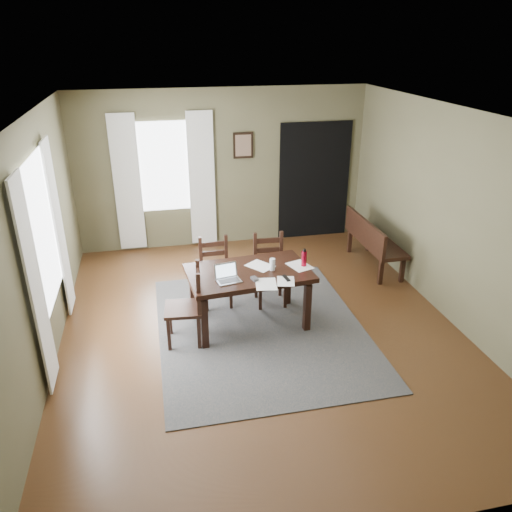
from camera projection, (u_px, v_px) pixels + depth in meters
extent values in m
cube|color=#492C16|center=(261.00, 329.00, 6.47)|extent=(5.00, 6.00, 0.01)
cube|color=brown|center=(223.00, 169.00, 8.58)|extent=(5.00, 0.02, 2.70)
cube|color=brown|center=(363.00, 397.00, 3.24)|extent=(5.00, 0.02, 2.70)
cube|color=brown|center=(38.00, 249.00, 5.43)|extent=(0.02, 6.00, 2.70)
cube|color=brown|center=(451.00, 217.00, 6.39)|extent=(0.02, 6.00, 2.70)
cube|color=white|center=(262.00, 115.00, 5.35)|extent=(5.00, 6.00, 0.02)
cube|color=#3E3E3E|center=(261.00, 328.00, 6.46)|extent=(2.60, 3.20, 0.01)
cube|color=black|center=(249.00, 273.00, 6.26)|extent=(1.60, 1.05, 0.06)
cube|color=black|center=(249.00, 277.00, 6.29)|extent=(1.43, 0.87, 0.05)
cube|color=black|center=(204.00, 324.00, 5.94)|extent=(0.09, 0.09, 0.65)
cube|color=black|center=(193.00, 296.00, 6.56)|extent=(0.09, 0.09, 0.65)
cube|color=black|center=(307.00, 307.00, 6.30)|extent=(0.09, 0.09, 0.65)
cube|color=black|center=(287.00, 282.00, 6.92)|extent=(0.09, 0.09, 0.65)
cube|color=black|center=(183.00, 309.00, 6.01)|extent=(0.48, 0.48, 0.04)
cube|color=black|center=(170.00, 319.00, 6.25)|extent=(0.05, 0.05, 0.43)
cube|color=black|center=(199.00, 317.00, 6.29)|extent=(0.05, 0.05, 0.43)
cube|color=black|center=(169.00, 334.00, 5.93)|extent=(0.05, 0.05, 0.43)
cube|color=black|center=(199.00, 333.00, 5.97)|extent=(0.05, 0.05, 0.43)
cube|color=black|center=(198.00, 280.00, 6.09)|extent=(0.05, 0.05, 0.54)
cube|color=black|center=(199.00, 295.00, 5.75)|extent=(0.05, 0.05, 0.54)
cube|color=black|center=(199.00, 298.00, 5.98)|extent=(0.06, 0.33, 0.07)
cube|color=black|center=(199.00, 287.00, 5.92)|extent=(0.06, 0.33, 0.07)
cube|color=black|center=(198.00, 276.00, 5.86)|extent=(0.06, 0.33, 0.07)
cube|color=black|center=(216.00, 276.00, 6.86)|extent=(0.42, 0.42, 0.04)
cube|color=black|center=(207.00, 298.00, 6.77)|extent=(0.04, 0.04, 0.41)
cube|color=black|center=(203.00, 286.00, 7.07)|extent=(0.04, 0.04, 0.41)
cube|color=black|center=(231.00, 295.00, 6.84)|extent=(0.04, 0.04, 0.41)
cube|color=black|center=(227.00, 284.00, 7.14)|extent=(0.04, 0.04, 0.41)
cube|color=black|center=(201.00, 254.00, 6.88)|extent=(0.05, 0.05, 0.51)
cube|color=black|center=(226.00, 252.00, 6.95)|extent=(0.05, 0.05, 0.51)
cube|color=black|center=(214.00, 262.00, 6.97)|extent=(0.31, 0.03, 0.07)
cube|color=black|center=(213.00, 253.00, 6.92)|extent=(0.31, 0.03, 0.07)
cube|color=black|center=(213.00, 244.00, 6.86)|extent=(0.31, 0.03, 0.07)
cube|color=black|center=(271.00, 274.00, 6.89)|extent=(0.45, 0.45, 0.04)
cube|color=black|center=(260.00, 296.00, 6.80)|extent=(0.04, 0.04, 0.42)
cube|color=black|center=(256.00, 284.00, 7.12)|extent=(0.04, 0.04, 0.42)
cube|color=black|center=(285.00, 294.00, 6.86)|extent=(0.04, 0.04, 0.42)
cube|color=black|center=(280.00, 282.00, 7.17)|extent=(0.04, 0.04, 0.42)
cube|color=black|center=(255.00, 251.00, 6.93)|extent=(0.05, 0.05, 0.53)
cube|color=black|center=(281.00, 249.00, 6.98)|extent=(0.05, 0.05, 0.53)
cube|color=black|center=(268.00, 259.00, 7.01)|extent=(0.32, 0.04, 0.07)
cube|color=black|center=(268.00, 250.00, 6.95)|extent=(0.32, 0.04, 0.07)
cube|color=black|center=(268.00, 240.00, 6.89)|extent=(0.32, 0.04, 0.07)
cube|color=black|center=(376.00, 241.00, 8.01)|extent=(0.47, 1.45, 0.06)
cube|color=black|center=(402.00, 270.00, 7.59)|extent=(0.06, 0.06, 0.40)
cube|color=black|center=(381.00, 272.00, 7.52)|extent=(0.06, 0.06, 0.40)
cube|color=black|center=(369.00, 239.00, 8.70)|extent=(0.06, 0.06, 0.40)
cube|color=black|center=(350.00, 241.00, 8.63)|extent=(0.06, 0.06, 0.40)
cube|color=black|center=(365.00, 230.00, 7.89)|extent=(0.05, 1.45, 0.35)
cube|color=#B7B7BC|center=(229.00, 281.00, 5.99)|extent=(0.32, 0.25, 0.01)
cube|color=#B7B7BC|center=(226.00, 270.00, 6.03)|extent=(0.29, 0.10, 0.19)
cube|color=silver|center=(226.00, 271.00, 6.03)|extent=(0.25, 0.08, 0.15)
cube|color=#3F3F42|center=(229.00, 281.00, 5.98)|extent=(0.26, 0.16, 0.00)
cube|color=#3F3F42|center=(255.00, 279.00, 6.01)|extent=(0.09, 0.11, 0.03)
cube|color=black|center=(286.00, 278.00, 6.05)|extent=(0.07, 0.17, 0.02)
cylinder|color=silver|center=(272.00, 264.00, 6.25)|extent=(0.08, 0.08, 0.15)
cylinder|color=#A20C26|center=(304.00, 259.00, 6.34)|extent=(0.09, 0.09, 0.20)
cylinder|color=black|center=(304.00, 250.00, 6.29)|extent=(0.05, 0.05, 0.03)
cube|color=white|center=(286.00, 281.00, 5.99)|extent=(0.26, 0.31, 0.00)
cube|color=white|center=(260.00, 266.00, 6.38)|extent=(0.40, 0.41, 0.00)
cube|color=white|center=(300.00, 266.00, 6.38)|extent=(0.33, 0.38, 0.00)
cube|color=white|center=(266.00, 284.00, 5.92)|extent=(0.29, 0.35, 0.00)
cube|color=white|center=(42.00, 234.00, 5.57)|extent=(0.01, 1.30, 1.70)
cube|color=white|center=(164.00, 167.00, 8.32)|extent=(1.00, 0.01, 1.50)
cube|color=silver|center=(36.00, 287.00, 4.95)|extent=(0.03, 0.48, 2.30)
cube|color=silver|center=(59.00, 229.00, 6.41)|extent=(0.03, 0.48, 2.30)
cube|color=silver|center=(127.00, 184.00, 8.28)|extent=(0.44, 0.03, 2.30)
cube|color=silver|center=(202.00, 180.00, 8.52)|extent=(0.44, 0.03, 2.30)
cube|color=black|center=(243.00, 145.00, 8.46)|extent=(0.34, 0.03, 0.44)
cube|color=brown|center=(243.00, 145.00, 8.44)|extent=(0.27, 0.01, 0.36)
cube|color=black|center=(314.00, 181.00, 8.99)|extent=(1.30, 0.03, 2.10)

